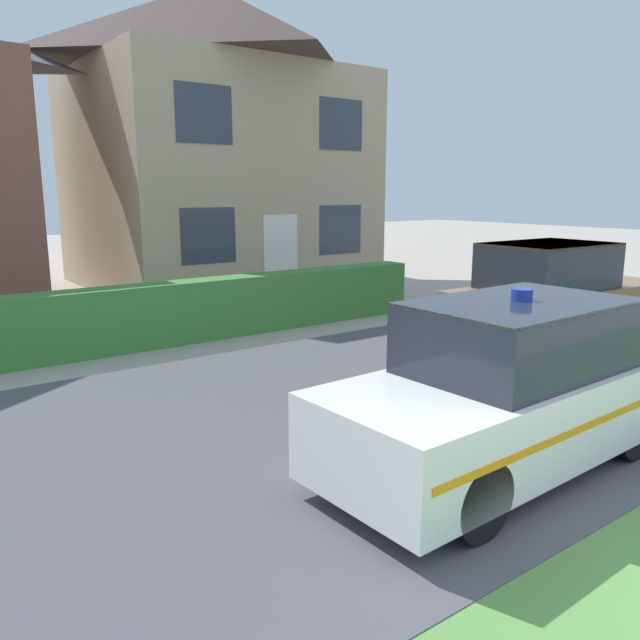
{
  "coord_description": "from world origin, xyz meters",
  "views": [
    {
      "loc": [
        -4.36,
        -1.02,
        2.7
      ],
      "look_at": [
        0.34,
        5.34,
        1.05
      ],
      "focal_mm": 35.0,
      "sensor_mm": 36.0,
      "label": 1
    }
  ],
  "objects": [
    {
      "name": "police_car",
      "position": [
        0.54,
        2.56,
        0.8
      ],
      "size": [
        4.01,
        1.69,
        1.76
      ],
      "rotation": [
        0.0,
        0.0,
        3.17
      ],
      "color": "black",
      "rests_on": "road_strip"
    },
    {
      "name": "garden_hedge",
      "position": [
        0.48,
        9.32,
        0.55
      ],
      "size": [
        9.9,
        0.59,
        1.1
      ],
      "primitive_type": "cube",
      "color": "#3D7F38",
      "rests_on": "ground"
    },
    {
      "name": "house_right",
      "position": [
        4.23,
        15.71,
        4.21
      ],
      "size": [
        7.51,
        7.11,
        8.25
      ],
      "color": "tan",
      "rests_on": "ground"
    },
    {
      "name": "neighbour_car_near",
      "position": [
        5.63,
        5.36,
        0.84
      ],
      "size": [
        4.56,
        1.84,
        1.79
      ],
      "rotation": [
        0.0,
        0.0,
        -0.03
      ],
      "color": "black",
      "rests_on": "road_strip"
    },
    {
      "name": "road_strip",
      "position": [
        0.0,
        4.73,
        0.01
      ],
      "size": [
        28.0,
        6.79,
        0.01
      ],
      "primitive_type": "cube",
      "color": "#4C4C51",
      "rests_on": "ground"
    }
  ]
}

